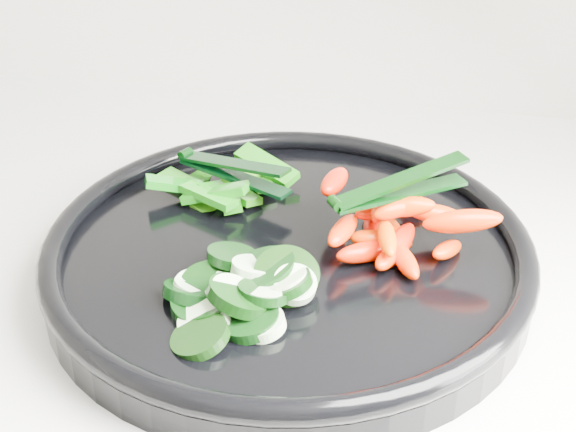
# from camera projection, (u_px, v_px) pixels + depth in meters

# --- Properties ---
(veggie_tray) EXTENTS (0.46, 0.46, 0.04)m
(veggie_tray) POSITION_uv_depth(u_px,v_px,m) (288.00, 254.00, 0.62)
(veggie_tray) COLOR black
(veggie_tray) RESTS_ON counter
(cucumber_pile) EXTENTS (0.12, 0.13, 0.04)m
(cucumber_pile) POSITION_uv_depth(u_px,v_px,m) (234.00, 291.00, 0.56)
(cucumber_pile) COLOR black
(cucumber_pile) RESTS_ON veggie_tray
(carrot_pile) EXTENTS (0.14, 0.14, 0.06)m
(carrot_pile) POSITION_uv_depth(u_px,v_px,m) (392.00, 222.00, 0.61)
(carrot_pile) COLOR #FF1000
(carrot_pile) RESTS_ON veggie_tray
(pepper_pile) EXTENTS (0.13, 0.10, 0.04)m
(pepper_pile) POSITION_uv_depth(u_px,v_px,m) (223.00, 186.00, 0.68)
(pepper_pile) COLOR #236609
(pepper_pile) RESTS_ON veggie_tray
(tong_carrot) EXTENTS (0.10, 0.08, 0.02)m
(tong_carrot) POSITION_uv_depth(u_px,v_px,m) (397.00, 188.00, 0.60)
(tong_carrot) COLOR black
(tong_carrot) RESTS_ON carrot_pile
(tong_pepper) EXTENTS (0.11, 0.06, 0.02)m
(tong_pepper) POSITION_uv_depth(u_px,v_px,m) (230.00, 169.00, 0.67)
(tong_pepper) COLOR black
(tong_pepper) RESTS_ON pepper_pile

